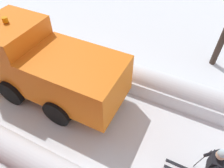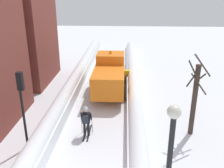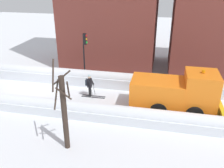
# 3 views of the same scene
# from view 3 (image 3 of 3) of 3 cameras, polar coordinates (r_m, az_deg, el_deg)

# --- Properties ---
(ground_plane) EXTENTS (80.00, 80.00, 0.00)m
(ground_plane) POSITION_cam_3_polar(r_m,az_deg,el_deg) (17.30, 10.76, -5.10)
(ground_plane) COLOR white
(snowbank_left) EXTENTS (1.10, 36.00, 1.28)m
(snowbank_left) POSITION_cam_3_polar(r_m,az_deg,el_deg) (19.22, 11.19, -0.00)
(snowbank_left) COLOR white
(snowbank_left) RESTS_ON ground
(snowbank_right) EXTENTS (1.10, 36.00, 1.05)m
(snowbank_right) POSITION_cam_3_polar(r_m,az_deg,el_deg) (14.96, 10.52, -8.07)
(snowbank_right) COLOR white
(snowbank_right) RESTS_ON ground
(building_brick_mid) EXTENTS (6.70, 6.37, 11.82)m
(building_brick_mid) POSITION_cam_3_polar(r_m,az_deg,el_deg) (23.77, 22.41, 16.67)
(building_brick_mid) COLOR brown
(building_brick_mid) RESTS_ON ground
(plow_truck) EXTENTS (3.20, 5.98, 3.12)m
(plow_truck) POSITION_cam_3_polar(r_m,az_deg,el_deg) (16.21, 15.29, -1.80)
(plow_truck) COLOR orange
(plow_truck) RESTS_ON ground
(skier) EXTENTS (0.62, 1.80, 1.81)m
(skier) POSITION_cam_3_polar(r_m,az_deg,el_deg) (17.91, -5.34, -0.09)
(skier) COLOR black
(skier) RESTS_ON ground
(traffic_light_pole) EXTENTS (0.28, 0.42, 4.11)m
(traffic_light_pole) POSITION_cam_3_polar(r_m,az_deg,el_deg) (20.21, -6.48, 8.45)
(traffic_light_pole) COLOR black
(traffic_light_pole) RESTS_ON ground
(bare_tree_near) EXTENTS (1.13, 1.06, 4.81)m
(bare_tree_near) POSITION_cam_3_polar(r_m,az_deg,el_deg) (12.26, -11.32, -6.28)
(bare_tree_near) COLOR #382B23
(bare_tree_near) RESTS_ON ground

